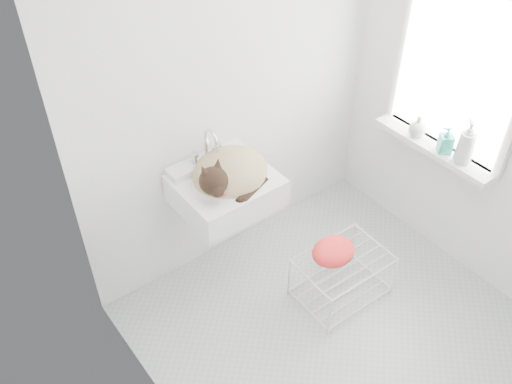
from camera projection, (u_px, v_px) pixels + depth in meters
floor at (329, 323)px, 3.59m from camera, size 2.20×2.00×0.02m
back_wall at (233, 89)px, 3.37m from camera, size 2.20×0.02×2.50m
right_wall at (485, 100)px, 3.28m from camera, size 0.02×2.00×2.50m
left_wall at (156, 274)px, 2.27m from camera, size 0.02×2.00×2.50m
window_glass at (459, 72)px, 3.33m from camera, size 0.01×0.80×1.00m
window_frame at (458, 73)px, 3.32m from camera, size 0.04×0.90×1.10m
windowsill at (433, 147)px, 3.63m from camera, size 0.16×0.88×0.04m
sink at (225, 178)px, 3.36m from camera, size 0.59×0.51×0.23m
faucet at (207, 145)px, 3.38m from camera, size 0.21×0.15×0.21m
cat at (228, 174)px, 3.33m from camera, size 0.51×0.42×0.31m
wire_rack at (341, 279)px, 3.67m from camera, size 0.57×0.41×0.34m
towel at (333, 255)px, 3.54m from camera, size 0.30×0.21×0.12m
bottle_a at (461, 162)px, 3.48m from camera, size 0.13×0.13×0.25m
bottle_b at (443, 151)px, 3.56m from camera, size 0.11×0.11×0.18m
bottle_c at (416, 135)px, 3.70m from camera, size 0.15×0.15×0.15m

